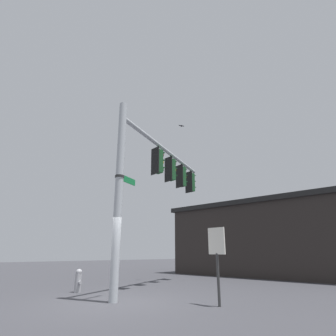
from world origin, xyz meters
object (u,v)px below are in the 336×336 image
object	(u,v)px
traffic_light_mid_inner	(171,170)
historical_marker	(217,253)
traffic_light_mid_outer	(182,177)
traffic_light_arm_end	(191,182)
traffic_light_nearest_pole	(158,161)
street_name_sign	(124,178)
fire_hydrant	(78,280)
bird_flying	(181,126)

from	to	relation	value
traffic_light_mid_inner	historical_marker	xyz separation A→B (m)	(4.30, -1.95, -3.87)
traffic_light_mid_outer	traffic_light_arm_end	size ratio (longest dim) A/B	1.00
traffic_light_arm_end	traffic_light_nearest_pole	bearing A→B (deg)	-64.29
street_name_sign	fire_hydrant	size ratio (longest dim) A/B	1.28
historical_marker	bird_flying	bearing A→B (deg)	145.56
traffic_light_nearest_pole	historical_marker	bearing A→B (deg)	-10.43
traffic_light_arm_end	bird_flying	bearing A→B (deg)	-82.77
traffic_light_mid_outer	historical_marker	size ratio (longest dim) A/B	0.62
fire_hydrant	traffic_light_arm_end	bearing A→B (deg)	92.81
traffic_light_mid_outer	fire_hydrant	xyz separation A→B (m)	(-0.30, -5.11, -4.86)
traffic_light_nearest_pole	historical_marker	xyz separation A→B (m)	(3.68, -0.68, -3.87)
traffic_light_nearest_pole	historical_marker	distance (m)	5.39
traffic_light_arm_end	traffic_light_mid_inner	bearing A→B (deg)	-64.29
street_name_sign	fire_hydrant	bearing A→B (deg)	-176.41
traffic_light_mid_inner	traffic_light_arm_end	size ratio (longest dim) A/B	1.00
fire_hydrant	traffic_light_mid_outer	bearing A→B (deg)	86.64
traffic_light_nearest_pole	fire_hydrant	world-z (taller)	traffic_light_nearest_pole
traffic_light_mid_inner	fire_hydrant	size ratio (longest dim) A/B	1.59
traffic_light_mid_outer	bird_flying	world-z (taller)	bird_flying
street_name_sign	historical_marker	world-z (taller)	street_name_sign
traffic_light_nearest_pole	traffic_light_mid_outer	size ratio (longest dim) A/B	1.00
street_name_sign	fire_hydrant	world-z (taller)	street_name_sign
traffic_light_arm_end	fire_hydrant	world-z (taller)	traffic_light_arm_end
traffic_light_mid_outer	traffic_light_arm_end	xyz separation A→B (m)	(-0.61, 1.27, 0.00)
traffic_light_mid_outer	fire_hydrant	size ratio (longest dim) A/B	1.59
traffic_light_mid_inner	historical_marker	world-z (taller)	traffic_light_mid_inner
traffic_light_arm_end	bird_flying	distance (m)	3.39
traffic_light_mid_inner	traffic_light_mid_outer	size ratio (longest dim) A/B	1.00
street_name_sign	bird_flying	distance (m)	7.75
bird_flying	traffic_light_nearest_pole	bearing A→B (deg)	-60.20
traffic_light_arm_end	bird_flying	xyz separation A→B (m)	(0.10, -0.78, 3.30)
traffic_light_mid_inner	street_name_sign	bearing A→B (deg)	-64.42
fire_hydrant	traffic_light_mid_inner	bearing A→B (deg)	76.61
traffic_light_mid_outer	street_name_sign	bearing A→B (deg)	-64.39
street_name_sign	bird_flying	size ratio (longest dim) A/B	3.47
traffic_light_nearest_pole	traffic_light_arm_end	world-z (taller)	same
traffic_light_mid_inner	fire_hydrant	bearing A→B (deg)	-103.39
traffic_light_arm_end	fire_hydrant	size ratio (longest dim) A/B	1.59
street_name_sign	bird_flying	bearing A→B (deg)	117.95
street_name_sign	historical_marker	distance (m)	3.93
traffic_light_arm_end	historical_marker	world-z (taller)	traffic_light_arm_end
traffic_light_mid_inner	traffic_light_arm_end	distance (m)	2.83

